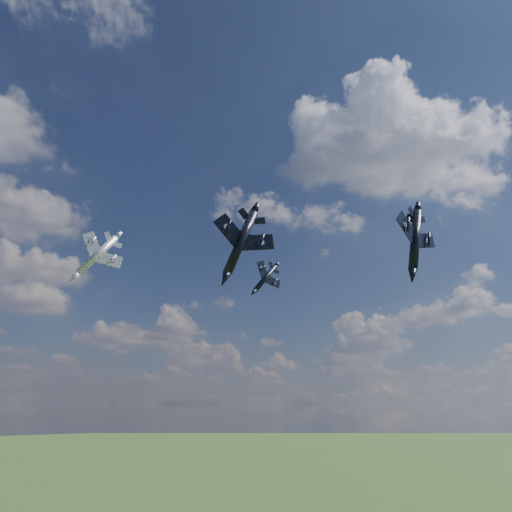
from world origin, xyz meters
TOP-DOWN VIEW (x-y plane):
  - jet_lead_navy at (-6.02, 5.64)m, footprint 16.90×18.99m
  - jet_right_navy at (23.20, -5.90)m, footprint 13.30×17.19m
  - jet_high_navy at (20.58, 36.04)m, footprint 8.62×12.52m
  - jet_left_silver at (-22.84, 26.36)m, footprint 11.52×14.48m

SIDE VIEW (x-z plane):
  - jet_lead_navy at x=-6.02m, z-range 78.09..85.27m
  - jet_left_silver at x=-22.84m, z-range 77.78..85.58m
  - jet_right_navy at x=23.20m, z-range 81.20..87.54m
  - jet_high_navy at x=20.58m, z-range 81.79..89.53m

